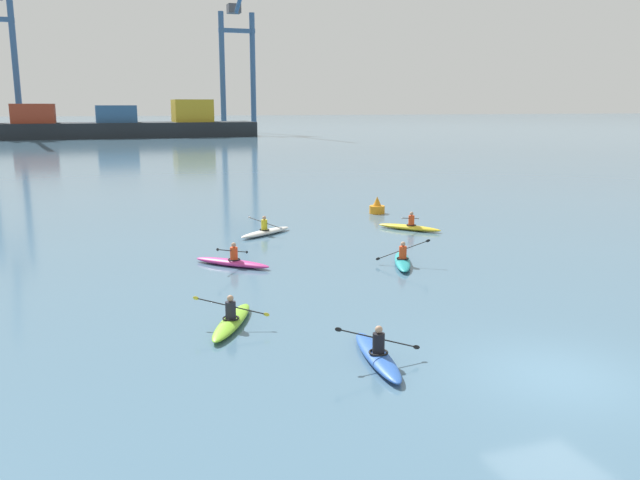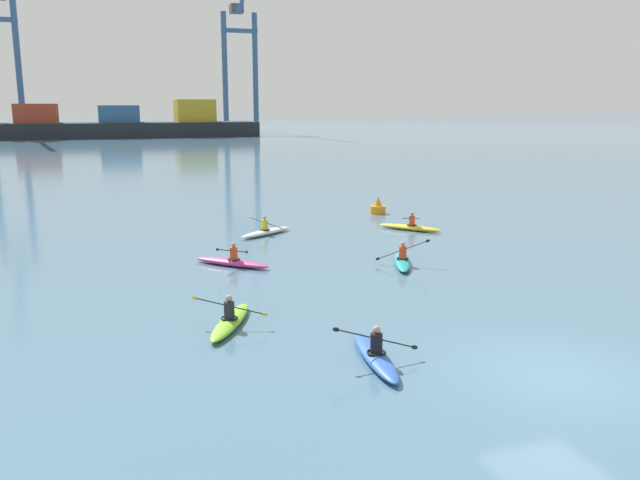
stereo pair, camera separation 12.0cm
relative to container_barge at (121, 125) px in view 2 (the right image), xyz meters
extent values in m
plane|color=#476B84|center=(4.29, -124.19, -2.40)|extent=(800.00, 800.00, 0.00)
cube|color=#1E2328|center=(-0.30, 0.00, -0.93)|extent=(53.91, 10.73, 2.93)
cube|color=#993823|center=(-15.13, 0.00, 2.33)|extent=(7.55, 7.51, 3.59)
cube|color=#2D5684|center=(-0.30, 0.00, 2.18)|extent=(7.55, 7.51, 3.29)
cube|color=#B29323|center=(14.52, 0.00, 2.76)|extent=(7.55, 7.51, 4.44)
cylinder|color=#335684|center=(-18.44, 11.05, 10.96)|extent=(1.20, 1.20, 26.71)
cylinder|color=#335684|center=(23.59, 13.56, 10.84)|extent=(1.20, 1.20, 26.48)
cylinder|color=#335684|center=(30.57, 13.56, 10.84)|extent=(1.20, 1.20, 26.48)
cube|color=#335684|center=(27.08, 13.56, 20.11)|extent=(8.18, 0.90, 0.90)
cube|color=#47474C|center=(27.08, 16.06, 25.08)|extent=(2.80, 2.80, 2.00)
cylinder|color=orange|center=(9.98, -101.19, -2.17)|extent=(0.90, 0.90, 0.45)
cone|color=orange|center=(9.98, -101.19, -1.67)|extent=(0.49, 0.49, 0.55)
ellipsoid|color=silver|center=(2.15, -105.34, -2.27)|extent=(3.17, 2.37, 0.26)
torus|color=black|center=(2.07, -105.40, -2.13)|extent=(0.68, 0.68, 0.05)
cylinder|color=gold|center=(2.07, -105.40, -1.89)|extent=(0.30, 0.30, 0.50)
sphere|color=tan|center=(2.07, -105.40, -1.54)|extent=(0.19, 0.19, 0.19)
cylinder|color=black|center=(2.11, -105.37, -1.79)|extent=(1.17, 1.76, 0.35)
ellipsoid|color=silver|center=(1.54, -104.50, -1.63)|extent=(0.14, 0.18, 0.14)
ellipsoid|color=silver|center=(2.68, -106.24, -1.94)|extent=(0.14, 0.18, 0.14)
ellipsoid|color=#7ABC2D|center=(-2.22, -118.16, -2.27)|extent=(2.09, 3.30, 0.26)
torus|color=black|center=(-2.26, -118.25, -2.13)|extent=(0.66, 0.66, 0.05)
cylinder|color=#23232D|center=(-2.26, -118.25, -1.89)|extent=(0.30, 0.30, 0.50)
sphere|color=tan|center=(-2.26, -118.25, -1.54)|extent=(0.19, 0.19, 0.19)
cylinder|color=black|center=(-2.24, -118.20, -1.79)|extent=(1.86, 0.97, 0.43)
ellipsoid|color=yellow|center=(-3.16, -117.73, -1.59)|extent=(0.19, 0.13, 0.14)
ellipsoid|color=yellow|center=(-1.32, -118.68, -1.98)|extent=(0.19, 0.13, 0.14)
ellipsoid|color=yellow|center=(9.38, -106.54, -2.27)|extent=(2.62, 3.01, 0.26)
torus|color=black|center=(9.44, -106.62, -2.13)|extent=(0.69, 0.69, 0.05)
cylinder|color=#DB471E|center=(9.44, -106.62, -1.89)|extent=(0.30, 0.30, 0.50)
sphere|color=tan|center=(9.44, -106.62, -1.54)|extent=(0.19, 0.19, 0.19)
cylinder|color=black|center=(9.41, -106.58, -1.79)|extent=(1.63, 1.34, 0.36)
ellipsoid|color=silver|center=(8.61, -107.24, -1.62)|extent=(0.18, 0.15, 0.14)
ellipsoid|color=silver|center=(10.21, -105.92, -1.95)|extent=(0.18, 0.15, 0.14)
ellipsoid|color=teal|center=(5.75, -113.07, -2.27)|extent=(1.91, 3.36, 0.26)
torus|color=black|center=(5.71, -113.16, -2.13)|extent=(0.64, 0.64, 0.05)
cylinder|color=#DB471E|center=(5.71, -113.16, -1.89)|extent=(0.30, 0.30, 0.50)
sphere|color=tan|center=(5.71, -113.16, -1.54)|extent=(0.19, 0.19, 0.19)
cylinder|color=black|center=(5.73, -113.11, -1.79)|extent=(1.82, 0.82, 0.80)
ellipsoid|color=black|center=(4.83, -112.72, -2.17)|extent=(0.21, 0.12, 0.17)
ellipsoid|color=black|center=(6.62, -113.50, -1.40)|extent=(0.21, 0.12, 0.17)
ellipsoid|color=#C13384|center=(-0.72, -111.04, -2.27)|extent=(2.81, 2.84, 0.26)
torus|color=black|center=(-0.65, -111.11, -2.13)|extent=(0.69, 0.69, 0.05)
cylinder|color=#DB471E|center=(-0.65, -111.11, -1.89)|extent=(0.30, 0.30, 0.50)
sphere|color=tan|center=(-0.65, -111.11, -1.54)|extent=(0.19, 0.19, 0.19)
cylinder|color=black|center=(-0.68, -111.07, -1.79)|extent=(1.48, 1.46, 0.55)
ellipsoid|color=black|center=(-1.41, -111.79, -1.53)|extent=(0.17, 0.17, 0.15)
ellipsoid|color=black|center=(0.04, -110.36, -2.04)|extent=(0.17, 0.17, 0.15)
ellipsoid|color=#2856B2|center=(0.64, -121.95, -2.27)|extent=(1.05, 3.45, 0.26)
torus|color=black|center=(0.63, -122.05, -2.13)|extent=(0.55, 0.55, 0.05)
cylinder|color=black|center=(0.63, -122.05, -1.89)|extent=(0.30, 0.30, 0.50)
sphere|color=tan|center=(0.63, -122.05, -1.54)|extent=(0.19, 0.19, 0.19)
cylinder|color=black|center=(0.63, -122.00, -1.79)|extent=(2.01, 0.30, 0.64)
ellipsoid|color=black|center=(-0.36, -121.87, -1.48)|extent=(0.21, 0.07, 0.16)
ellipsoid|color=black|center=(1.63, -122.14, -2.09)|extent=(0.21, 0.07, 0.16)
camera|label=1|loc=(-5.77, -135.93, 3.83)|focal=36.77mm
camera|label=2|loc=(-5.66, -135.97, 3.83)|focal=36.77mm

